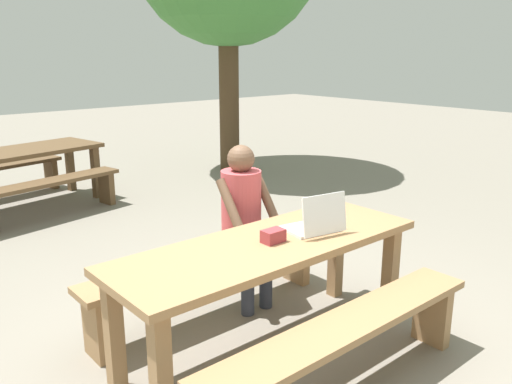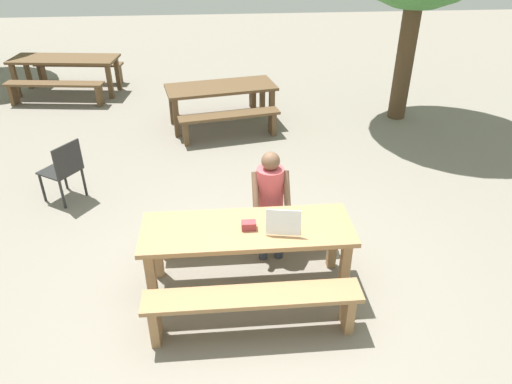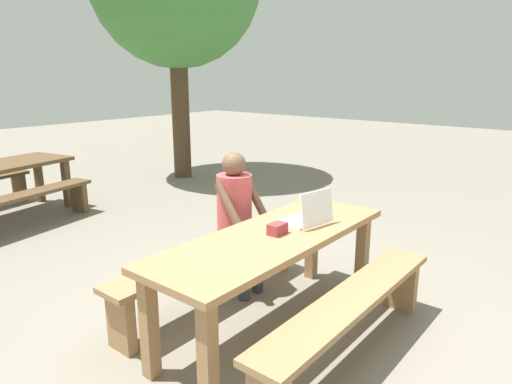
% 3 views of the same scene
% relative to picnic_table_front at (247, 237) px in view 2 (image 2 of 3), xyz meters
% --- Properties ---
extents(ground_plane, '(30.00, 30.00, 0.00)m').
position_rel_picnic_table_front_xyz_m(ground_plane, '(0.00, 0.00, -0.64)').
color(ground_plane, gray).
extents(picnic_table_front, '(2.09, 0.71, 0.76)m').
position_rel_picnic_table_front_xyz_m(picnic_table_front, '(0.00, 0.00, 0.00)').
color(picnic_table_front, '#9E754C').
rests_on(picnic_table_front, ground).
extents(bench_near, '(1.99, 0.30, 0.47)m').
position_rel_picnic_table_front_xyz_m(bench_near, '(0.00, -0.64, -0.28)').
color(bench_near, '#9E754C').
rests_on(bench_near, ground).
extents(bench_far, '(1.99, 0.30, 0.47)m').
position_rel_picnic_table_front_xyz_m(bench_far, '(0.00, 0.64, -0.28)').
color(bench_far, '#9E754C').
rests_on(bench_far, ground).
extents(laptop, '(0.38, 0.35, 0.28)m').
position_rel_picnic_table_front_xyz_m(laptop, '(0.35, -0.07, 0.18)').
color(laptop, white).
rests_on(laptop, picnic_table_front).
extents(small_pouch, '(0.14, 0.09, 0.08)m').
position_rel_picnic_table_front_xyz_m(small_pouch, '(0.01, -0.02, 0.15)').
color(small_pouch, '#993338').
rests_on(small_pouch, picnic_table_front).
extents(person_seated, '(0.41, 0.41, 1.25)m').
position_rel_picnic_table_front_xyz_m(person_seated, '(0.30, 0.60, 0.09)').
color(person_seated, '#333847').
rests_on(person_seated, ground).
extents(plastic_chair, '(0.61, 0.61, 0.86)m').
position_rel_picnic_table_front_xyz_m(plastic_chair, '(-2.31, 1.95, -0.18)').
color(plastic_chair, '#262626').
rests_on(plastic_chair, ground).
extents(picnic_table_mid, '(2.04, 1.15, 0.74)m').
position_rel_picnic_table_front_xyz_m(picnic_table_mid, '(-0.16, 4.40, -0.02)').
color(picnic_table_mid, brown).
rests_on(picnic_table_mid, ground).
extents(bench_mid_south, '(1.76, 0.62, 0.45)m').
position_rel_picnic_table_front_xyz_m(bench_mid_south, '(-0.04, 3.76, -0.30)').
color(bench_mid_south, brown).
rests_on(bench_mid_south, ground).
extents(bench_mid_north, '(1.76, 0.62, 0.45)m').
position_rel_picnic_table_front_xyz_m(bench_mid_north, '(-0.29, 5.04, -0.30)').
color(bench_mid_north, brown).
rests_on(bench_mid_north, ground).
extents(picnic_table_rear, '(2.26, 1.03, 0.76)m').
position_rel_picnic_table_front_xyz_m(picnic_table_rear, '(-3.38, 6.42, 0.01)').
color(picnic_table_rear, brown).
rests_on(picnic_table_rear, ground).
extents(bench_rear_south, '(1.98, 0.53, 0.46)m').
position_rel_picnic_table_front_xyz_m(bench_rear_south, '(-3.47, 5.73, -0.29)').
color(bench_rear_south, brown).
rests_on(bench_rear_south, ground).
extents(bench_rear_north, '(1.98, 0.53, 0.46)m').
position_rel_picnic_table_front_xyz_m(bench_rear_north, '(-3.30, 7.10, -0.29)').
color(bench_rear_north, brown).
rests_on(bench_rear_north, ground).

